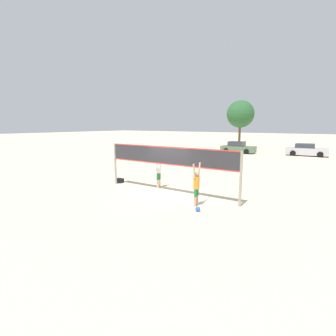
{
  "coord_description": "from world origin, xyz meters",
  "views": [
    {
      "loc": [
        7.77,
        -11.18,
        3.68
      ],
      "look_at": [
        0.0,
        0.0,
        1.38
      ],
      "focal_mm": 28.0,
      "sensor_mm": 36.0,
      "label": 1
    }
  ],
  "objects_px": {
    "volleyball": "(198,209)",
    "parked_car_mid": "(238,148)",
    "volleyball_net": "(168,160)",
    "gear_bag": "(120,180)",
    "player_spiker": "(196,184)",
    "tree_left_cluster": "(240,114)",
    "parked_car_far": "(306,150)",
    "player_blocker": "(159,169)"
  },
  "relations": [
    {
      "from": "volleyball_net",
      "to": "player_blocker",
      "type": "height_order",
      "value": "volleyball_net"
    },
    {
      "from": "volleyball_net",
      "to": "gear_bag",
      "type": "xyz_separation_m",
      "value": [
        -4.04,
        0.41,
        -1.67
      ]
    },
    {
      "from": "volleyball",
      "to": "player_blocker",
      "type": "bearing_deg",
      "value": 148.1
    },
    {
      "from": "gear_bag",
      "to": "tree_left_cluster",
      "type": "xyz_separation_m",
      "value": [
        -1.94,
        27.03,
        4.98
      ]
    },
    {
      "from": "player_spiker",
      "to": "parked_car_mid",
      "type": "xyz_separation_m",
      "value": [
        -6.31,
        22.61,
        -0.37
      ]
    },
    {
      "from": "player_spiker",
      "to": "tree_left_cluster",
      "type": "height_order",
      "value": "tree_left_cluster"
    },
    {
      "from": "player_spiker",
      "to": "volleyball",
      "type": "height_order",
      "value": "player_spiker"
    },
    {
      "from": "tree_left_cluster",
      "to": "player_blocker",
      "type": "bearing_deg",
      "value": -79.78
    },
    {
      "from": "player_spiker",
      "to": "volleyball_net",
      "type": "bearing_deg",
      "value": 65.54
    },
    {
      "from": "volleyball",
      "to": "parked_car_mid",
      "type": "xyz_separation_m",
      "value": [
        -6.75,
        23.26,
        0.55
      ]
    },
    {
      "from": "gear_bag",
      "to": "volleyball",
      "type": "bearing_deg",
      "value": -17.29
    },
    {
      "from": "gear_bag",
      "to": "tree_left_cluster",
      "type": "height_order",
      "value": "tree_left_cluster"
    },
    {
      "from": "player_blocker",
      "to": "tree_left_cluster",
      "type": "height_order",
      "value": "tree_left_cluster"
    },
    {
      "from": "player_spiker",
      "to": "volleyball",
      "type": "relative_size",
      "value": 9.07
    },
    {
      "from": "parked_car_far",
      "to": "volleyball_net",
      "type": "bearing_deg",
      "value": -103.01
    },
    {
      "from": "volleyball_net",
      "to": "player_blocker",
      "type": "distance_m",
      "value": 1.52
    },
    {
      "from": "tree_left_cluster",
      "to": "parked_car_far",
      "type": "bearing_deg",
      "value": -24.34
    },
    {
      "from": "volleyball",
      "to": "parked_car_far",
      "type": "xyz_separation_m",
      "value": [
        0.97,
        24.76,
        0.54
      ]
    },
    {
      "from": "volleyball_net",
      "to": "parked_car_mid",
      "type": "distance_m",
      "value": 21.98
    },
    {
      "from": "player_blocker",
      "to": "parked_car_far",
      "type": "relative_size",
      "value": 0.47
    },
    {
      "from": "tree_left_cluster",
      "to": "volleyball",
      "type": "bearing_deg",
      "value": -73.38
    },
    {
      "from": "volleyball_net",
      "to": "parked_car_mid",
      "type": "relative_size",
      "value": 1.86
    },
    {
      "from": "parked_car_mid",
      "to": "tree_left_cluster",
      "type": "height_order",
      "value": "tree_left_cluster"
    },
    {
      "from": "parked_car_mid",
      "to": "tree_left_cluster",
      "type": "distance_m",
      "value": 7.62
    },
    {
      "from": "volleyball_net",
      "to": "parked_car_far",
      "type": "distance_m",
      "value": 23.39
    },
    {
      "from": "gear_bag",
      "to": "tree_left_cluster",
      "type": "bearing_deg",
      "value": 94.11
    },
    {
      "from": "player_blocker",
      "to": "gear_bag",
      "type": "xyz_separation_m",
      "value": [
        -2.87,
        -0.31,
        -1.01
      ]
    },
    {
      "from": "volleyball_net",
      "to": "player_blocker",
      "type": "bearing_deg",
      "value": 148.01
    },
    {
      "from": "player_blocker",
      "to": "parked_car_mid",
      "type": "relative_size",
      "value": 0.5
    },
    {
      "from": "parked_car_far",
      "to": "gear_bag",
      "type": "bearing_deg",
      "value": -112.76
    },
    {
      "from": "volleyball_net",
      "to": "player_spiker",
      "type": "bearing_deg",
      "value": -24.46
    },
    {
      "from": "volleyball_net",
      "to": "tree_left_cluster",
      "type": "height_order",
      "value": "tree_left_cluster"
    },
    {
      "from": "volleyball_net",
      "to": "gear_bag",
      "type": "bearing_deg",
      "value": 174.16
    },
    {
      "from": "volleyball_net",
      "to": "tree_left_cluster",
      "type": "relative_size",
      "value": 1.12
    },
    {
      "from": "parked_car_far",
      "to": "volleyball",
      "type": "bearing_deg",
      "value": -96.18
    },
    {
      "from": "volleyball",
      "to": "parked_car_far",
      "type": "height_order",
      "value": "parked_car_far"
    },
    {
      "from": "volleyball_net",
      "to": "volleyball",
      "type": "xyz_separation_m",
      "value": [
        2.72,
        -1.69,
        -1.7
      ]
    },
    {
      "from": "parked_car_far",
      "to": "tree_left_cluster",
      "type": "bearing_deg",
      "value": 151.72
    },
    {
      "from": "volleyball",
      "to": "tree_left_cluster",
      "type": "height_order",
      "value": "tree_left_cluster"
    },
    {
      "from": "parked_car_far",
      "to": "player_spiker",
      "type": "bearing_deg",
      "value": -97.28
    },
    {
      "from": "player_spiker",
      "to": "tree_left_cluster",
      "type": "bearing_deg",
      "value": 16.17
    },
    {
      "from": "parked_car_mid",
      "to": "parked_car_far",
      "type": "height_order",
      "value": "parked_car_mid"
    }
  ]
}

